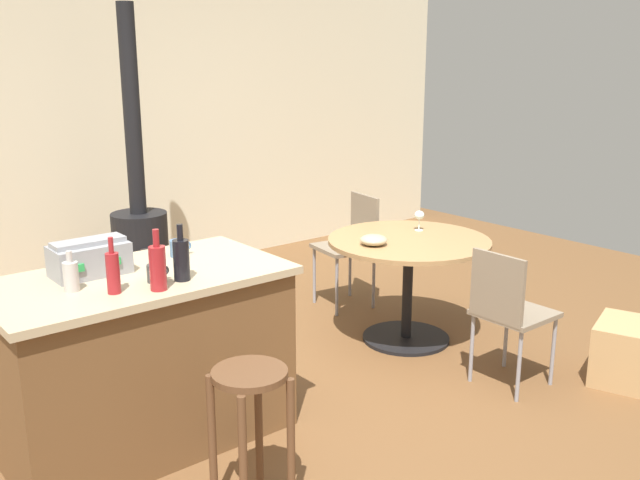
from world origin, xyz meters
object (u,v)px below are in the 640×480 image
object	(u,v)px
bottle_3	(181,259)
cup_1	(155,273)
bottle_0	(113,272)
bottle_2	(158,267)
dining_table	(408,263)
wooden_stool	(251,410)
folding_chair_near	(508,308)
wine_glass	(419,216)
cup_0	(178,248)
bottle_1	(71,276)
kitchen_island	(143,359)
wood_stove	(140,234)
serving_bowl	(374,240)
cardboard_box	(622,351)
toolbox	(90,258)
folding_chair_far	(352,241)

from	to	relation	value
bottle_3	cup_1	size ratio (longest dim) A/B	2.45
bottle_0	cup_1	world-z (taller)	bottle_0
cup_1	bottle_2	bearing A→B (deg)	-110.24
dining_table	bottle_0	world-z (taller)	bottle_0
wooden_stool	folding_chair_near	bearing A→B (deg)	1.07
bottle_0	bottle_2	xyz separation A→B (m)	(0.18, -0.08, 0.01)
wine_glass	wooden_stool	bearing A→B (deg)	-154.15
cup_0	bottle_1	bearing A→B (deg)	-162.21
bottle_0	bottle_2	size ratio (longest dim) A/B	0.91
kitchen_island	wood_stove	distance (m)	2.22
bottle_2	serving_bowl	xyz separation A→B (m)	(1.73, 0.39, -0.24)
wine_glass	cardboard_box	size ratio (longest dim) A/B	0.33
cup_0	wine_glass	xyz separation A→B (m)	(1.91, 0.03, -0.10)
wood_stove	wine_glass	world-z (taller)	wood_stove
toolbox	wine_glass	distance (m)	2.41
bottle_0	wine_glass	xyz separation A→B (m)	(2.43, 0.39, -0.16)
folding_chair_near	bottle_1	bearing A→B (deg)	161.63
bottle_1	wine_glass	bearing A→B (deg)	5.40
wood_stove	cardboard_box	size ratio (longest dim) A/B	5.25
dining_table	wood_stove	distance (m)	2.20
cardboard_box	kitchen_island	bearing A→B (deg)	155.03
bottle_3	cup_1	world-z (taller)	bottle_3
wood_stove	toolbox	world-z (taller)	wood_stove
bottle_1	cup_1	size ratio (longest dim) A/B	1.70
cup_0	dining_table	bearing A→B (deg)	-2.98
folding_chair_near	bottle_1	xyz separation A→B (m)	(-2.27, 0.76, 0.47)
bottle_1	toolbox	bearing A→B (deg)	48.97
wooden_stool	bottle_0	bearing A→B (deg)	115.00
kitchen_island	wine_glass	world-z (taller)	kitchen_island
dining_table	folding_chair_far	distance (m)	0.82
wooden_stool	cardboard_box	size ratio (longest dim) A/B	1.49
wooden_stool	wine_glass	distance (m)	2.39
folding_chair_near	serving_bowl	world-z (taller)	folding_chair_near
bottle_1	cup_1	bearing A→B (deg)	-18.21
bottle_3	cup_0	size ratio (longest dim) A/B	2.20
bottle_3	bottle_0	bearing A→B (deg)	176.09
bottle_1	bottle_3	size ratio (longest dim) A/B	0.69
bottle_3	bottle_1	bearing A→B (deg)	159.80
kitchen_island	folding_chair_far	xyz separation A→B (m)	(2.19, 0.88, 0.07)
kitchen_island	wine_glass	size ratio (longest dim) A/B	10.08
wood_stove	bottle_3	world-z (taller)	wood_stove
dining_table	bottle_2	size ratio (longest dim) A/B	3.85
bottle_1	serving_bowl	size ratio (longest dim) A/B	1.06
wood_stove	cardboard_box	bearing A→B (deg)	-63.02
bottle_1	bottle_2	bearing A→B (deg)	-36.61
kitchen_island	bottle_0	world-z (taller)	bottle_0
toolbox	bottle_3	size ratio (longest dim) A/B	1.32
cup_0	cup_1	bearing A→B (deg)	-132.24
bottle_2	serving_bowl	size ratio (longest dim) A/B	1.59
wood_stove	cup_1	distance (m)	2.38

